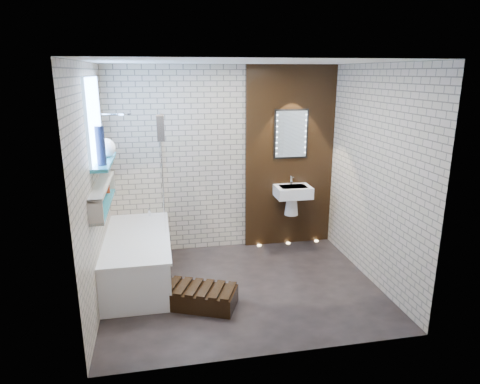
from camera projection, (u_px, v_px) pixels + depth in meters
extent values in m
plane|color=black|center=(242.00, 287.00, 5.13)|extent=(3.20, 3.20, 0.00)
cube|color=#AFA48B|center=(224.00, 160.00, 6.00)|extent=(3.20, 0.04, 2.60)
cube|color=#AFA48B|center=(273.00, 221.00, 3.55)|extent=(3.20, 0.04, 2.60)
cube|color=#AFA48B|center=(94.00, 190.00, 4.48)|extent=(0.04, 2.60, 2.60)
cube|color=#AFA48B|center=(374.00, 176.00, 5.07)|extent=(0.04, 2.60, 2.60)
plane|color=white|center=(243.00, 62.00, 4.42)|extent=(3.20, 3.20, 0.00)
cube|color=black|center=(290.00, 158.00, 6.15)|extent=(1.30, 0.06, 2.60)
cube|color=#7FADE0|center=(93.00, 119.00, 4.62)|extent=(0.03, 1.00, 0.90)
cube|color=teal|center=(104.00, 162.00, 4.76)|extent=(0.18, 1.00, 0.04)
cube|color=teal|center=(104.00, 205.00, 4.69)|extent=(0.14, 1.30, 0.03)
cube|color=#B2A899|center=(102.00, 185.00, 4.63)|extent=(0.14, 1.30, 0.03)
cube|color=#B2A899|center=(96.00, 213.00, 4.06)|extent=(0.14, 0.03, 0.26)
cube|color=#B2A899|center=(109.00, 181.00, 5.26)|extent=(0.14, 0.03, 0.26)
cube|color=white|center=(138.00, 259.00, 5.25)|extent=(0.75, 1.70, 0.55)
cube|color=white|center=(136.00, 237.00, 5.17)|extent=(0.79, 1.74, 0.03)
cylinder|color=silver|center=(149.00, 212.00, 5.87)|extent=(0.04, 0.04, 0.12)
cube|color=white|center=(162.00, 170.00, 5.46)|extent=(0.01, 0.78, 1.40)
cube|color=#2A2521|center=(160.00, 128.00, 5.12)|extent=(0.09, 0.23, 0.30)
cylinder|color=silver|center=(124.00, 114.00, 5.24)|extent=(0.18, 0.18, 0.02)
cube|color=white|center=(293.00, 192.00, 6.08)|extent=(0.50, 0.36, 0.16)
cone|color=white|center=(291.00, 205.00, 6.18)|extent=(0.20, 0.20, 0.28)
cylinder|color=silver|center=(291.00, 180.00, 6.13)|extent=(0.03, 0.03, 0.14)
cube|color=black|center=(291.00, 134.00, 6.02)|extent=(0.50, 0.02, 0.70)
cube|color=silver|center=(291.00, 134.00, 6.01)|extent=(0.45, 0.01, 0.65)
cube|color=black|center=(195.00, 297.00, 4.71)|extent=(0.99, 0.73, 0.20)
cylinder|color=#9F5618|center=(100.00, 209.00, 4.35)|extent=(0.05, 0.05, 0.09)
cylinder|color=maroon|center=(107.00, 187.00, 5.09)|extent=(0.06, 0.06, 0.14)
cylinder|color=#141C38|center=(101.00, 146.00, 4.44)|extent=(0.10, 0.10, 0.41)
sphere|color=white|center=(106.00, 148.00, 4.88)|extent=(0.22, 0.22, 0.22)
cylinder|color=#FFD899|center=(259.00, 245.00, 6.35)|extent=(0.06, 0.06, 0.01)
cylinder|color=#FFD899|center=(288.00, 243.00, 6.44)|extent=(0.06, 0.06, 0.01)
cylinder|color=#FFD899|center=(316.00, 241.00, 6.52)|extent=(0.06, 0.06, 0.01)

